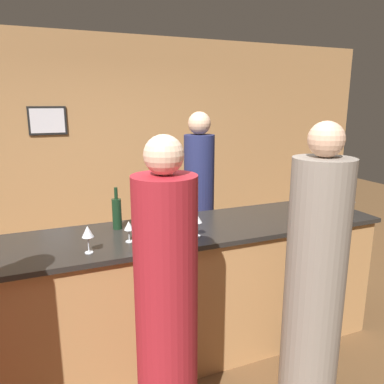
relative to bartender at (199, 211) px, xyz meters
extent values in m
plane|color=brown|center=(-0.63, -0.84, -0.89)|extent=(14.00, 14.00, 0.00)
cube|color=#A37547|center=(-0.63, 1.61, 0.51)|extent=(8.00, 0.06, 2.80)
cube|color=black|center=(-1.32, 1.57, 0.86)|extent=(0.44, 0.02, 0.34)
cube|color=silver|center=(-1.32, 1.56, 0.86)|extent=(0.39, 0.00, 0.29)
cube|color=#B27F4C|center=(-0.63, -0.84, -0.39)|extent=(3.40, 0.69, 1.01)
cube|color=black|center=(-0.63, -0.84, 0.13)|extent=(3.46, 0.75, 0.04)
cylinder|color=#1E234C|center=(0.00, 0.00, -0.06)|extent=(0.30, 0.30, 1.66)
sphere|color=tan|center=(0.00, 0.00, 0.88)|extent=(0.22, 0.22, 0.22)
cylinder|color=maroon|center=(-0.89, -1.63, -0.08)|extent=(0.33, 0.33, 1.62)
sphere|color=beige|center=(-0.89, -1.63, 0.82)|extent=(0.20, 0.20, 0.20)
cylinder|color=gray|center=(0.15, -1.56, -0.07)|extent=(0.38, 0.38, 1.64)
sphere|color=tan|center=(0.15, -1.56, 0.85)|extent=(0.22, 0.22, 0.22)
cylinder|color=black|center=(-0.95, -0.65, 0.26)|extent=(0.07, 0.07, 0.23)
cylinder|color=black|center=(-0.95, -0.65, 0.42)|extent=(0.03, 0.03, 0.09)
cylinder|color=black|center=(0.51, -1.16, 0.24)|extent=(0.08, 0.08, 0.19)
cylinder|color=black|center=(0.51, -1.16, 0.39)|extent=(0.03, 0.03, 0.09)
cylinder|color=silver|center=(-0.48, -0.69, 0.25)|extent=(0.15, 0.15, 0.20)
cylinder|color=silver|center=(0.95, -1.02, 0.15)|extent=(0.05, 0.05, 0.00)
cylinder|color=silver|center=(0.95, -1.02, 0.20)|extent=(0.01, 0.01, 0.10)
cone|color=silver|center=(0.95, -1.02, 0.29)|extent=(0.07, 0.07, 0.07)
cylinder|color=silver|center=(-0.46, -1.03, 0.15)|extent=(0.05, 0.05, 0.00)
cylinder|color=silver|center=(-0.46, -1.03, 0.20)|extent=(0.01, 0.01, 0.10)
cone|color=silver|center=(-0.46, -1.03, 0.28)|extent=(0.07, 0.07, 0.06)
cylinder|color=silver|center=(-1.21, -1.05, 0.15)|extent=(0.05, 0.05, 0.00)
cylinder|color=silver|center=(-1.21, -1.05, 0.20)|extent=(0.01, 0.01, 0.10)
cone|color=silver|center=(-1.21, -1.05, 0.29)|extent=(0.07, 0.07, 0.07)
cylinder|color=silver|center=(-0.93, -0.96, 0.15)|extent=(0.05, 0.05, 0.00)
cylinder|color=silver|center=(-0.93, -0.96, 0.19)|extent=(0.01, 0.01, 0.08)
cone|color=silver|center=(-0.93, -0.96, 0.26)|extent=(0.06, 0.06, 0.06)
camera|label=1|loc=(-1.44, -3.33, 1.06)|focal=35.00mm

